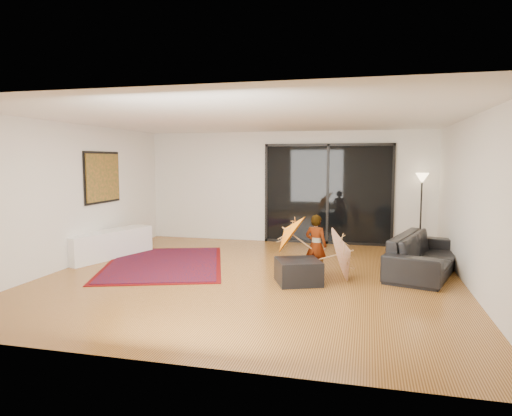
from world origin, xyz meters
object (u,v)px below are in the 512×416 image
(ottoman, at_px, (298,271))
(child, at_px, (316,245))
(media_console, at_px, (108,244))
(sofa, at_px, (425,254))

(ottoman, xyz_separation_m, child, (0.22, 0.54, 0.34))
(media_console, height_order, child, child)
(ottoman, bearing_deg, media_console, 166.03)
(media_console, relative_size, child, 1.87)
(ottoman, relative_size, child, 0.63)
(media_console, distance_m, child, 4.37)
(ottoman, bearing_deg, sofa, 30.25)
(media_console, xyz_separation_m, sofa, (6.20, 0.20, 0.06))
(sofa, relative_size, ottoman, 3.46)
(media_console, relative_size, sofa, 0.86)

